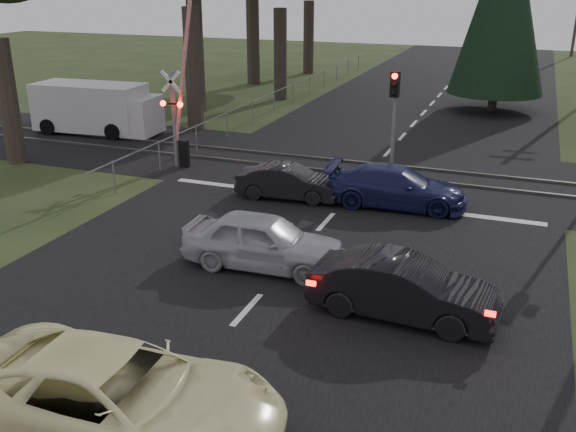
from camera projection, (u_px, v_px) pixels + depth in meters
The scene contains 15 objects.
ground at pixel (247, 310), 14.83m from camera, with size 120.00×120.00×0.00m, color #253618.
road at pixel (359, 185), 23.57m from camera, with size 14.00×100.00×0.01m, color black.
rail_corridor at pixel (372, 170), 25.32m from camera, with size 120.00×8.00×0.01m, color black.
stop_line at pixel (345, 200), 22.00m from camera, with size 13.00×0.35×0.00m, color silver.
rail_near at pixel (367, 175), 24.60m from camera, with size 120.00×0.12×0.10m, color #59544C.
rail_far at pixel (377, 164), 26.00m from camera, with size 120.00×0.12×0.10m, color #59544C.
crossing_signal at pixel (179, 116), 25.08m from camera, with size 1.62×0.38×6.96m.
traffic_signal_center at pixel (394, 108), 22.84m from camera, with size 0.32×0.48×4.10m.
fence_left at pixel (284, 108), 37.09m from camera, with size 0.10×36.00×1.20m, color slate, non-canonical shape.
cream_coupe at pixel (116, 397), 10.50m from camera, with size 2.61×5.66×1.57m, color #FFFCB6.
dark_hatchback at pixel (403, 289), 14.33m from camera, with size 1.46×4.20×1.38m, color black.
silver_car at pixel (263, 241), 16.79m from camera, with size 1.72×4.27×1.46m, color #AAACB2.
blue_sedan at pixel (396, 187), 21.24m from camera, with size 1.88×4.62×1.34m, color #191E4D.
dark_car_far at pixel (289, 182), 21.99m from camera, with size 1.24×3.55×1.17m, color black.
white_van at pixel (99, 109), 30.85m from camera, with size 6.20×2.67×2.37m.
Camera 1 is at (5.55, -11.90, 7.29)m, focal length 40.00 mm.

